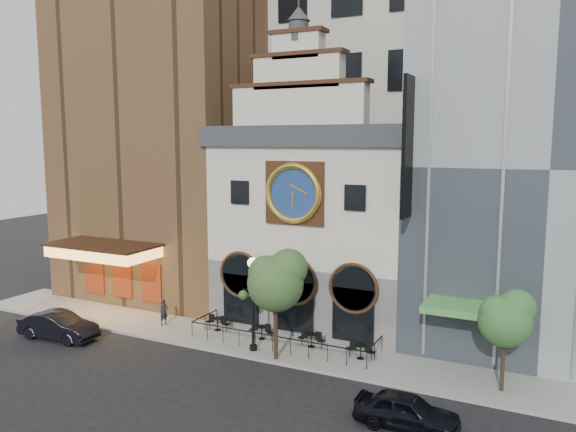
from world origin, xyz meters
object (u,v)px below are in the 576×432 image
(lamppost, at_px, (253,293))
(car_right, at_px, (407,411))
(bistro_2, at_px, (311,339))
(bistro_3, at_px, (361,350))
(bistro_1, at_px, (262,331))
(car_left, at_px, (58,326))
(tree_right, at_px, (506,317))
(bistro_0, at_px, (218,323))
(tree_left, at_px, (277,279))
(pedestrian, at_px, (164,312))

(lamppost, bearing_deg, car_right, -31.93)
(bistro_2, relative_size, bistro_3, 1.00)
(bistro_1, xyz_separation_m, car_right, (9.98, -6.04, 0.11))
(bistro_1, bearing_deg, car_right, -31.19)
(car_left, xyz_separation_m, tree_right, (23.96, 3.85, 2.83))
(tree_right, bearing_deg, lamppost, -176.87)
(car_right, xyz_separation_m, lamppost, (-9.56, 4.32, 2.61))
(bistro_0, distance_m, bistro_1, 3.12)
(car_right, distance_m, tree_right, 6.60)
(car_left, distance_m, lamppost, 11.95)
(bistro_3, bearing_deg, tree_left, -153.54)
(bistro_0, relative_size, bistro_3, 1.00)
(lamppost, xyz_separation_m, tree_left, (1.73, -0.52, 1.11))
(pedestrian, bearing_deg, bistro_0, -66.20)
(car_right, bearing_deg, car_left, 86.16)
(bistro_1, height_order, bistro_2, same)
(bistro_0, xyz_separation_m, bistro_1, (3.12, -0.15, 0.00))
(bistro_3, bearing_deg, pedestrian, -179.24)
(tree_right, bearing_deg, bistro_3, 174.09)
(bistro_2, height_order, pedestrian, pedestrian)
(car_right, bearing_deg, bistro_3, 33.62)
(car_left, height_order, pedestrian, pedestrian)
(bistro_2, height_order, car_right, car_right)
(bistro_0, relative_size, bistro_2, 1.00)
(car_right, relative_size, lamppost, 0.82)
(pedestrian, bearing_deg, bistro_2, -72.72)
(car_right, bearing_deg, tree_right, -32.88)
(bistro_0, distance_m, lamppost, 4.84)
(tree_right, bearing_deg, tree_left, -173.68)
(bistro_0, relative_size, car_left, 0.33)
(car_right, bearing_deg, bistro_2, 47.70)
(bistro_2, relative_size, tree_right, 0.33)
(bistro_0, xyz_separation_m, tree_left, (5.26, -2.39, 3.83))
(tree_left, bearing_deg, bistro_2, 68.21)
(tree_right, bearing_deg, car_right, -122.22)
(lamppost, bearing_deg, pedestrian, 162.29)
(tree_left, relative_size, tree_right, 1.23)
(bistro_0, xyz_separation_m, bistro_3, (9.18, -0.44, 0.00))
(bistro_0, distance_m, car_left, 9.20)
(bistro_0, height_order, bistro_2, same)
(car_left, bearing_deg, car_right, -97.35)
(bistro_0, height_order, pedestrian, pedestrian)
(bistro_1, relative_size, pedestrian, 0.97)
(lamppost, bearing_deg, bistro_0, 144.50)
(bistro_0, relative_size, tree_right, 0.33)
(bistro_1, distance_m, car_left, 11.87)
(bistro_2, bearing_deg, bistro_3, -7.44)
(bistro_3, distance_m, car_right, 6.95)
(bistro_1, height_order, bistro_3, same)
(tree_left, distance_m, tree_right, 11.08)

